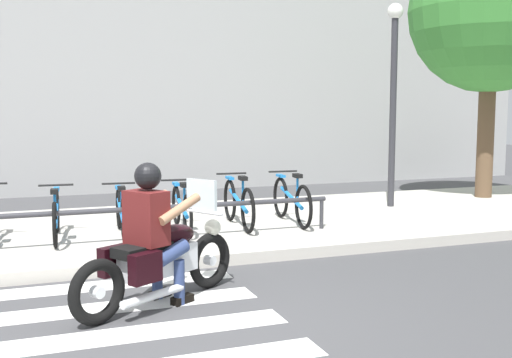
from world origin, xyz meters
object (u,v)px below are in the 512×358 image
(motorcycle, at_px, (160,260))
(bicycle_5, at_px, (182,208))
(street_lamp, at_px, (393,86))
(tree_near_rack, at_px, (491,12))
(bicycle_3, at_px, (56,215))
(rider, at_px, (153,225))
(bicycle_6, at_px, (238,203))
(bike_rack, at_px, (93,213))
(bicycle_4, at_px, (121,212))
(bicycle_7, at_px, (291,200))

(motorcycle, height_order, bicycle_5, motorcycle)
(street_lamp, bearing_deg, motorcycle, -143.27)
(tree_near_rack, bearing_deg, bicycle_3, -170.91)
(rider, relative_size, bicycle_6, 0.82)
(bicycle_3, height_order, bike_rack, bicycle_3)
(motorcycle, relative_size, tree_near_rack, 0.34)
(bicycle_4, distance_m, bike_rack, 0.71)
(bicycle_3, bearing_deg, bicycle_6, -0.03)
(bicycle_6, xyz_separation_m, bike_rack, (-2.19, -0.55, 0.07))
(bicycle_6, distance_m, bicycle_7, 0.88)
(rider, xyz_separation_m, tree_near_rack, (7.60, 4.23, 3.03))
(bicycle_4, height_order, bike_rack, bicycle_4)
(bicycle_4, relative_size, tree_near_rack, 0.28)
(bicycle_3, distance_m, street_lamp, 6.28)
(rider, xyz_separation_m, bicycle_7, (2.73, 2.88, -0.30))
(bike_rack, bearing_deg, motorcycle, -79.90)
(motorcycle, relative_size, bicycle_4, 1.18)
(bicycle_3, xyz_separation_m, bicycle_5, (1.75, -0.00, 0.00))
(bike_rack, bearing_deg, bicycle_4, 51.65)
(motorcycle, bearing_deg, rider, -151.15)
(motorcycle, bearing_deg, street_lamp, 36.73)
(street_lamp, xyz_separation_m, tree_near_rack, (2.46, 0.40, 1.50))
(motorcycle, xyz_separation_m, bicycle_4, (0.03, 2.85, 0.03))
(bicycle_6, bearing_deg, bicycle_7, -0.01)
(motorcycle, height_order, bicycle_6, motorcycle)
(rider, relative_size, bicycle_4, 0.91)
(bicycle_3, height_order, street_lamp, street_lamp)
(motorcycle, height_order, bicycle_7, motorcycle)
(rider, relative_size, street_lamp, 0.37)
(motorcycle, xyz_separation_m, bike_rack, (-0.41, 2.29, 0.13))
(bike_rack, distance_m, tree_near_rack, 8.79)
(rider, bearing_deg, bicycle_6, 57.26)
(bicycle_4, relative_size, bicycle_5, 0.97)
(bicycle_7, bearing_deg, tree_near_rack, 15.41)
(bike_rack, height_order, tree_near_rack, tree_near_rack)
(rider, distance_m, bicycle_3, 3.01)
(bicycle_4, xyz_separation_m, bicycle_6, (1.75, -0.00, 0.03))
(motorcycle, bearing_deg, bicycle_5, 72.31)
(bicycle_4, distance_m, bicycle_6, 1.75)
(bicycle_3, bearing_deg, bicycle_7, -0.03)
(bicycle_5, bearing_deg, street_lamp, 12.73)
(bicycle_4, bearing_deg, bicycle_6, -0.04)
(bicycle_5, xyz_separation_m, bicycle_7, (1.75, -0.00, 0.03))
(motorcycle, height_order, tree_near_rack, tree_near_rack)
(bicycle_3, xyz_separation_m, bike_rack, (0.44, -0.56, 0.09))
(bicycle_3, height_order, bicycle_4, bicycle_3)
(bicycle_4, bearing_deg, street_lamp, 10.57)
(bicycle_3, relative_size, tree_near_rack, 0.31)
(bicycle_6, bearing_deg, bike_rack, -165.83)
(motorcycle, distance_m, bicycle_5, 2.99)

